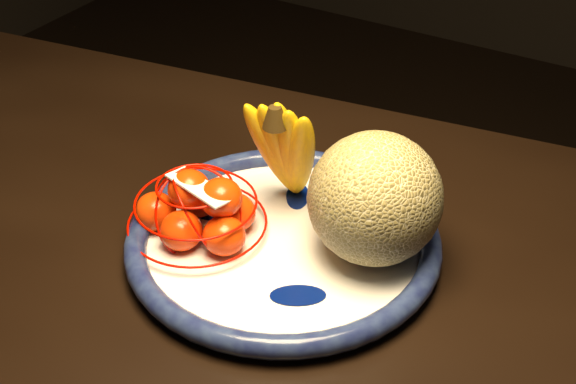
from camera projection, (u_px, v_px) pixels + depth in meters
The scene contains 5 objects.
fruit_bowl at pixel (283, 241), 0.83m from camera, with size 0.33×0.33×0.03m.
cantaloupe at pixel (375, 199), 0.78m from camera, with size 0.13×0.13×0.13m, color olive.
banana_bunch at pixel (287, 147), 0.84m from camera, with size 0.10×0.10×0.15m.
mandarin_bag at pixel (199, 211), 0.83m from camera, with size 0.16×0.16×0.09m.
price_tag at pixel (199, 187), 0.80m from camera, with size 0.07×0.03×0.00m, color white.
Camera 1 is at (0.34, -0.50, 1.31)m, focal length 50.00 mm.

